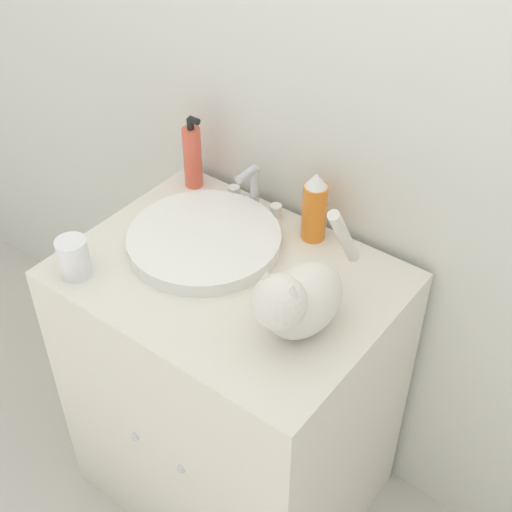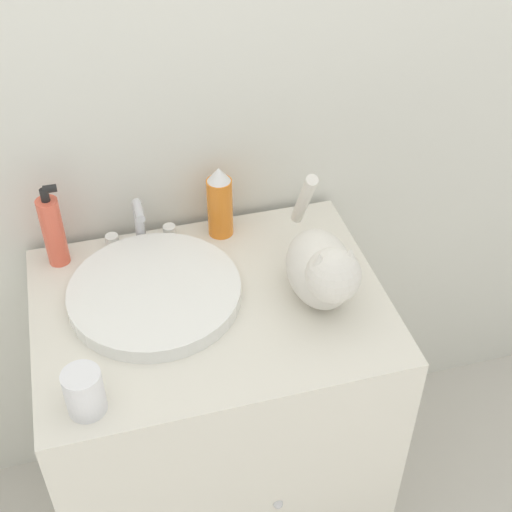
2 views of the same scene
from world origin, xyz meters
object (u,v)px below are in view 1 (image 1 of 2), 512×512
(spray_bottle, at_px, (315,207))
(soap_bottle, at_px, (193,156))
(cup, at_px, (74,258))
(cat, at_px, (299,299))

(spray_bottle, bearing_deg, soap_bottle, -179.23)
(soap_bottle, height_order, cup, soap_bottle)
(spray_bottle, bearing_deg, cat, -62.07)
(spray_bottle, distance_m, cup, 0.60)
(cat, relative_size, soap_bottle, 1.63)
(cat, height_order, soap_bottle, cat)
(spray_bottle, relative_size, cup, 1.91)
(soap_bottle, relative_size, cup, 2.16)
(soap_bottle, bearing_deg, cup, -86.85)
(soap_bottle, relative_size, spray_bottle, 1.13)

